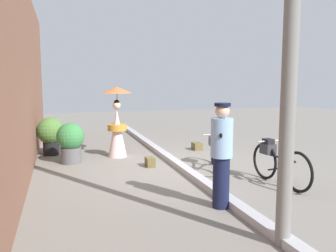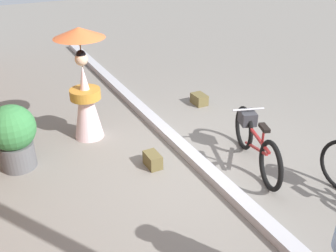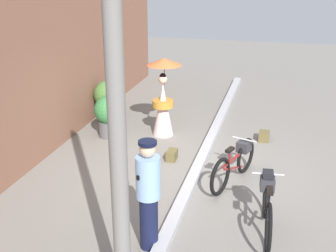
{
  "view_description": "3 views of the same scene",
  "coord_description": "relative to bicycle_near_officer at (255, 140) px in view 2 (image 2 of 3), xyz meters",
  "views": [
    {
      "loc": [
        -7.57,
        2.56,
        1.99
      ],
      "look_at": [
        0.56,
        0.1,
        0.9
      ],
      "focal_mm": 38.58,
      "sensor_mm": 36.0,
      "label": 1
    },
    {
      "loc": [
        -3.87,
        2.56,
        3.12
      ],
      "look_at": [
        -0.01,
        0.53,
        0.81
      ],
      "focal_mm": 40.38,
      "sensor_mm": 36.0,
      "label": 2
    },
    {
      "loc": [
        -7.7,
        -1.43,
        3.86
      ],
      "look_at": [
        -0.21,
        0.54,
        0.95
      ],
      "focal_mm": 47.41,
      "sensor_mm": 36.0,
      "label": 3
    }
  ],
  "objects": [
    {
      "name": "ground_plane",
      "position": [
        0.28,
        0.74,
        -0.39
      ],
      "size": [
        30.0,
        30.0,
        0.0
      ],
      "primitive_type": "plane",
      "color": "gray"
    },
    {
      "name": "sidewalk_curb",
      "position": [
        0.28,
        0.74,
        -0.33
      ],
      "size": [
        14.0,
        0.2,
        0.12
      ],
      "primitive_type": "cube",
      "color": "#B2B2B7",
      "rests_on": "ground_plane"
    },
    {
      "name": "bicycle_near_officer",
      "position": [
        0.0,
        0.0,
        0.0
      ],
      "size": [
        1.67,
        0.68,
        0.75
      ],
      "color": "black",
      "rests_on": "ground_plane"
    },
    {
      "name": "person_with_parasol",
      "position": [
        1.93,
        1.89,
        0.52
      ],
      "size": [
        0.78,
        0.78,
        1.81
      ],
      "color": "silver",
      "rests_on": "ground_plane"
    },
    {
      "name": "potted_plant_small",
      "position": [
        1.53,
        3.07,
        0.15
      ],
      "size": [
        0.67,
        0.66,
        0.97
      ],
      "color": "#59595B",
      "rests_on": "ground_plane"
    },
    {
      "name": "backpack_on_pavement",
      "position": [
        0.61,
        1.34,
        -0.28
      ],
      "size": [
        0.31,
        0.19,
        0.21
      ],
      "color": "brown",
      "rests_on": "ground_plane"
    },
    {
      "name": "backpack_spare",
      "position": [
        2.17,
        -0.43,
        -0.28
      ],
      "size": [
        0.33,
        0.23,
        0.2
      ],
      "color": "brown",
      "rests_on": "ground_plane"
    }
  ]
}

